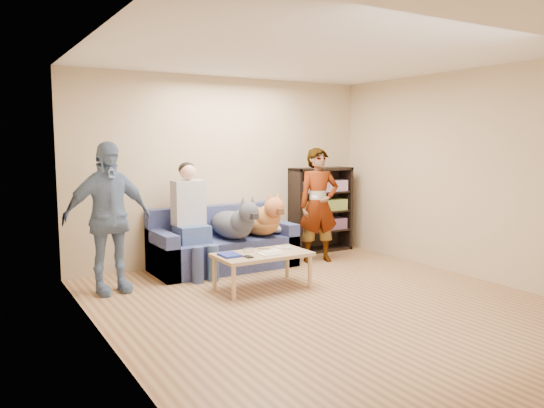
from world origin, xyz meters
TOP-DOWN VIEW (x-y plane):
  - ground at (0.00, 0.00)m, footprint 5.00×5.00m
  - ceiling at (0.00, 0.00)m, footprint 5.00×5.00m
  - wall_back at (0.00, 2.50)m, footprint 4.50×0.00m
  - wall_left at (-2.25, 0.00)m, footprint 0.00×5.00m
  - wall_right at (2.25, 0.00)m, footprint 0.00×5.00m
  - blanket at (0.57, 1.97)m, footprint 0.38×0.32m
  - person_standing_right at (1.10, 1.75)m, footprint 0.66×0.52m
  - person_standing_left at (-1.85, 1.69)m, footprint 1.05×0.53m
  - held_controller at (0.90, 1.55)m, footprint 0.05×0.11m
  - notebook_blue at (-0.68, 1.00)m, footprint 0.20×0.26m
  - papers at (-0.23, 0.85)m, footprint 0.26×0.20m
  - magazine at (-0.20, 0.87)m, footprint 0.22×0.17m
  - camera_silver at (-0.40, 1.07)m, footprint 0.11×0.06m
  - controller_a at (-0.00, 1.05)m, footprint 0.04×0.13m
  - controller_b at (0.08, 0.97)m, footprint 0.09×0.06m
  - headphone_cup_a at (-0.08, 0.93)m, footprint 0.07×0.07m
  - headphone_cup_b at (-0.08, 1.01)m, footprint 0.07×0.07m
  - pen_orange at (-0.30, 0.79)m, footprint 0.13×0.06m
  - pen_black at (-0.16, 1.13)m, footprint 0.13×0.08m
  - wallet at (-0.53, 0.83)m, footprint 0.07×0.12m
  - sofa at (-0.25, 2.10)m, footprint 1.90×0.85m
  - person_seated at (-0.74, 1.97)m, footprint 0.40×0.73m
  - dog_gray at (-0.18, 1.86)m, footprint 0.42×1.25m
  - dog_tan at (0.25, 1.93)m, footprint 0.44×1.18m
  - coffee_table at (-0.28, 0.95)m, footprint 1.10×0.60m
  - bookshelf at (1.55, 2.33)m, footprint 1.00×0.34m

SIDE VIEW (x-z plane):
  - ground at x=0.00m, z-range 0.00..0.00m
  - sofa at x=-0.25m, z-range -0.13..0.69m
  - coffee_table at x=-0.28m, z-range 0.16..0.58m
  - pen_orange at x=-0.30m, z-range 0.42..0.43m
  - pen_black at x=-0.16m, z-range 0.42..0.43m
  - papers at x=-0.23m, z-range 0.42..0.43m
  - wallet at x=-0.53m, z-range 0.42..0.43m
  - headphone_cup_a at x=-0.08m, z-range 0.42..0.44m
  - headphone_cup_b at x=-0.08m, z-range 0.42..0.44m
  - notebook_blue at x=-0.68m, z-range 0.42..0.45m
  - controller_a at x=0.00m, z-range 0.42..0.45m
  - controller_b at x=0.08m, z-range 0.42..0.45m
  - magazine at x=-0.20m, z-range 0.43..0.45m
  - camera_silver at x=-0.40m, z-range 0.42..0.47m
  - blanket at x=0.57m, z-range 0.43..0.56m
  - dog_gray at x=-0.18m, z-range 0.34..0.94m
  - dog_tan at x=0.25m, z-range 0.33..0.97m
  - bookshelf at x=1.55m, z-range 0.03..1.33m
  - person_seated at x=-0.74m, z-range 0.04..1.51m
  - person_standing_right at x=1.10m, z-range 0.00..1.62m
  - person_standing_left at x=-1.85m, z-range 0.00..1.71m
  - held_controller at x=0.90m, z-range 0.94..0.97m
  - wall_back at x=0.00m, z-range -0.95..3.55m
  - wall_left at x=-2.25m, z-range -1.20..3.80m
  - wall_right at x=2.25m, z-range -1.20..3.80m
  - ceiling at x=0.00m, z-range 2.60..2.60m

